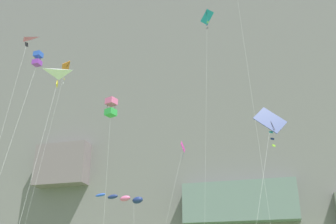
{
  "coord_description": "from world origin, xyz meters",
  "views": [
    {
      "loc": [
        5.46,
        -6.22,
        2.08
      ],
      "look_at": [
        -2.78,
        24.27,
        15.8
      ],
      "focal_mm": 42.49,
      "sensor_mm": 36.0,
      "label": 1
    }
  ],
  "objects_px": {
    "kite_diamond_mid_center": "(65,71)",
    "kite_windsock_low_left": "(126,199)",
    "kite_delta_front_field": "(57,88)",
    "kite_box_mid_left": "(111,107)",
    "kite_box_mid_right": "(37,60)",
    "kite_diamond_upper_left": "(207,23)",
    "kite_delta_high_center": "(22,47)",
    "kite_diamond_far_right": "(181,157)",
    "kite_diamond_high_right": "(270,122)"
  },
  "relations": [
    {
      "from": "kite_diamond_far_right",
      "to": "kite_box_mid_right",
      "type": "distance_m",
      "value": 19.59
    },
    {
      "from": "kite_diamond_high_right",
      "to": "kite_diamond_mid_center",
      "type": "height_order",
      "value": "kite_diamond_mid_center"
    },
    {
      "from": "kite_diamond_mid_center",
      "to": "kite_delta_high_center",
      "type": "bearing_deg",
      "value": -81.15
    },
    {
      "from": "kite_box_mid_left",
      "to": "kite_windsock_low_left",
      "type": "relative_size",
      "value": 1.73
    },
    {
      "from": "kite_diamond_high_right",
      "to": "kite_delta_front_field",
      "type": "bearing_deg",
      "value": -174.43
    },
    {
      "from": "kite_diamond_high_right",
      "to": "kite_diamond_upper_left",
      "type": "bearing_deg",
      "value": 114.51
    },
    {
      "from": "kite_diamond_mid_center",
      "to": "kite_delta_front_field",
      "type": "bearing_deg",
      "value": -60.32
    },
    {
      "from": "kite_diamond_upper_left",
      "to": "kite_windsock_low_left",
      "type": "xyz_separation_m",
      "value": [
        -10.07,
        -0.58,
        -22.54
      ]
    },
    {
      "from": "kite_box_mid_left",
      "to": "kite_diamond_high_right",
      "type": "relative_size",
      "value": 1.39
    },
    {
      "from": "kite_diamond_mid_center",
      "to": "kite_windsock_low_left",
      "type": "xyz_separation_m",
      "value": [
        6.99,
        4.54,
        -15.04
      ]
    },
    {
      "from": "kite_box_mid_left",
      "to": "kite_box_mid_right",
      "type": "relative_size",
      "value": 1.08
    },
    {
      "from": "kite_delta_high_center",
      "to": "kite_diamond_mid_center",
      "type": "xyz_separation_m",
      "value": [
        -1.64,
        10.53,
        3.31
      ]
    },
    {
      "from": "kite_box_mid_left",
      "to": "kite_box_mid_right",
      "type": "xyz_separation_m",
      "value": [
        -0.95,
        -12.39,
        -1.21
      ]
    },
    {
      "from": "kite_diamond_far_right",
      "to": "kite_diamond_upper_left",
      "type": "distance_m",
      "value": 18.9
    },
    {
      "from": "kite_diamond_far_right",
      "to": "kite_box_mid_right",
      "type": "bearing_deg",
      "value": -111.83
    },
    {
      "from": "kite_delta_high_center",
      "to": "kite_delta_front_field",
      "type": "xyz_separation_m",
      "value": [
        4.53,
        -0.29,
        -5.12
      ]
    },
    {
      "from": "kite_diamond_far_right",
      "to": "kite_windsock_low_left",
      "type": "height_order",
      "value": "kite_diamond_far_right"
    },
    {
      "from": "kite_diamond_far_right",
      "to": "kite_diamond_high_right",
      "type": "relative_size",
      "value": 1.15
    },
    {
      "from": "kite_delta_front_field",
      "to": "kite_windsock_low_left",
      "type": "distance_m",
      "value": 16.75
    },
    {
      "from": "kite_delta_front_field",
      "to": "kite_diamond_far_right",
      "type": "bearing_deg",
      "value": 61.85
    },
    {
      "from": "kite_delta_front_field",
      "to": "kite_diamond_upper_left",
      "type": "distance_m",
      "value": 25.03
    },
    {
      "from": "kite_diamond_high_right",
      "to": "kite_windsock_low_left",
      "type": "xyz_separation_m",
      "value": [
        -16.57,
        13.67,
        -2.26
      ]
    },
    {
      "from": "kite_delta_front_field",
      "to": "kite_diamond_upper_left",
      "type": "xyz_separation_m",
      "value": [
        10.89,
        15.95,
        15.93
      ]
    },
    {
      "from": "kite_diamond_far_right",
      "to": "kite_delta_front_field",
      "type": "relative_size",
      "value": 0.93
    },
    {
      "from": "kite_box_mid_left",
      "to": "kite_diamond_far_right",
      "type": "bearing_deg",
      "value": 41.74
    },
    {
      "from": "kite_diamond_mid_center",
      "to": "kite_windsock_low_left",
      "type": "bearing_deg",
      "value": 33.04
    },
    {
      "from": "kite_delta_front_field",
      "to": "kite_diamond_mid_center",
      "type": "bearing_deg",
      "value": 119.68
    },
    {
      "from": "kite_diamond_upper_left",
      "to": "kite_diamond_mid_center",
      "type": "xyz_separation_m",
      "value": [
        -17.06,
        -5.13,
        -7.5
      ]
    },
    {
      "from": "kite_box_mid_left",
      "to": "kite_box_mid_right",
      "type": "bearing_deg",
      "value": -94.4
    },
    {
      "from": "kite_box_mid_right",
      "to": "kite_diamond_mid_center",
      "type": "xyz_separation_m",
      "value": [
        -6.52,
        14.67,
        7.9
      ]
    },
    {
      "from": "kite_delta_high_center",
      "to": "kite_diamond_far_right",
      "type": "distance_m",
      "value": 19.9
    },
    {
      "from": "kite_diamond_high_right",
      "to": "kite_diamond_mid_center",
      "type": "bearing_deg",
      "value": 158.83
    },
    {
      "from": "kite_delta_front_field",
      "to": "kite_diamond_high_right",
      "type": "relative_size",
      "value": 1.23
    },
    {
      "from": "kite_delta_front_field",
      "to": "kite_box_mid_right",
      "type": "distance_m",
      "value": 3.9
    },
    {
      "from": "kite_box_mid_left",
      "to": "kite_windsock_low_left",
      "type": "xyz_separation_m",
      "value": [
        -0.49,
        6.83,
        -8.35
      ]
    },
    {
      "from": "kite_windsock_low_left",
      "to": "kite_delta_high_center",
      "type": "bearing_deg",
      "value": -109.53
    },
    {
      "from": "kite_delta_front_field",
      "to": "kite_diamond_high_right",
      "type": "bearing_deg",
      "value": 5.57
    },
    {
      "from": "kite_diamond_far_right",
      "to": "kite_box_mid_right",
      "type": "xyz_separation_m",
      "value": [
        -7.19,
        -17.95,
        3.1
      ]
    },
    {
      "from": "kite_diamond_upper_left",
      "to": "kite_diamond_mid_center",
      "type": "relative_size",
      "value": 1.29
    },
    {
      "from": "kite_diamond_upper_left",
      "to": "kite_windsock_low_left",
      "type": "relative_size",
      "value": 3.04
    },
    {
      "from": "kite_box_mid_left",
      "to": "kite_diamond_mid_center",
      "type": "distance_m",
      "value": 10.29
    },
    {
      "from": "kite_delta_high_center",
      "to": "kite_windsock_low_left",
      "type": "height_order",
      "value": "kite_delta_high_center"
    },
    {
      "from": "kite_box_mid_right",
      "to": "kite_diamond_upper_left",
      "type": "height_order",
      "value": "kite_diamond_upper_left"
    },
    {
      "from": "kite_box_mid_left",
      "to": "kite_diamond_upper_left",
      "type": "distance_m",
      "value": 18.66
    },
    {
      "from": "kite_windsock_low_left",
      "to": "kite_box_mid_right",
      "type": "bearing_deg",
      "value": -91.38
    },
    {
      "from": "kite_delta_front_field",
      "to": "kite_delta_high_center",
      "type": "bearing_deg",
      "value": 176.36
    },
    {
      "from": "kite_delta_front_field",
      "to": "kite_windsock_low_left",
      "type": "relative_size",
      "value": 1.54
    },
    {
      "from": "kite_diamond_mid_center",
      "to": "kite_box_mid_right",
      "type": "bearing_deg",
      "value": -66.03
    },
    {
      "from": "kite_box_mid_left",
      "to": "kite_windsock_low_left",
      "type": "height_order",
      "value": "kite_box_mid_left"
    },
    {
      "from": "kite_delta_high_center",
      "to": "kite_diamond_upper_left",
      "type": "xyz_separation_m",
      "value": [
        15.42,
        15.66,
        10.81
      ]
    }
  ]
}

